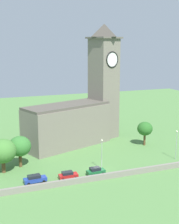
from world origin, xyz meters
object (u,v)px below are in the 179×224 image
at_px(tree_riverside_east, 145,129).
at_px(tree_churchyard, 3,151).
at_px(streetlamp_west_mid, 102,150).
at_px(streetlamp_central, 177,140).
at_px(tree_riverside_west, 20,146).
at_px(car_green, 96,171).
at_px(car_red, 68,175).
at_px(church, 81,108).
at_px(car_blue, 35,179).

xyz_separation_m(tree_riverside_east, tree_churchyard, (-40.62, -6.22, 0.19)).
height_order(streetlamp_west_mid, tree_riverside_east, streetlamp_west_mid).
xyz_separation_m(streetlamp_central, tree_riverside_west, (-37.81, 9.09, 0.12)).
bearing_deg(car_green, tree_riverside_west, 143.07).
bearing_deg(tree_churchyard, car_red, -34.30).
bearing_deg(streetlamp_west_mid, streetlamp_central, -0.89).
bearing_deg(tree_riverside_east, tree_churchyard, -171.30).
bearing_deg(tree_riverside_east, church, 148.78).
bearing_deg(church, tree_riverside_west, -146.24).
relative_size(streetlamp_west_mid, tree_riverside_west, 0.98).
bearing_deg(tree_riverside_west, car_red, -51.94).
bearing_deg(car_blue, car_red, -3.52).
relative_size(car_red, tree_riverside_west, 0.55).
relative_size(car_green, tree_riverside_east, 0.61).
height_order(tree_churchyard, tree_riverside_west, tree_churchyard).
bearing_deg(tree_riverside_west, car_blue, -82.92).
xyz_separation_m(car_blue, streetlamp_west_mid, (16.08, 1.63, 3.99)).
relative_size(church, car_red, 8.32).
bearing_deg(tree_riverside_west, church, 33.76).
xyz_separation_m(car_red, tree_riverside_west, (-8.49, 10.85, 4.28)).
bearing_deg(car_red, tree_churchyard, 145.70).
bearing_deg(car_blue, streetlamp_central, 2.06).
height_order(car_red, streetlamp_west_mid, streetlamp_west_mid).
distance_m(church, car_blue, 32.24).
height_order(car_red, car_green, car_green).
relative_size(church, car_green, 8.27).
height_order(streetlamp_west_mid, tree_churchyard, tree_churchyard).
height_order(car_blue, streetlamp_central, streetlamp_central).
relative_size(tree_churchyard, tree_riverside_west, 1.05).
height_order(car_blue, car_red, car_blue).
bearing_deg(streetlamp_central, streetlamp_west_mid, 179.11).
bearing_deg(streetlamp_central, car_red, -176.57).
distance_m(car_red, tree_riverside_west, 14.43).
distance_m(church, tree_riverside_east, 19.45).
relative_size(car_red, tree_riverside_east, 0.60).
bearing_deg(tree_churchyard, car_blue, -56.27).
xyz_separation_m(streetlamp_west_mid, tree_riverside_west, (-17.37, 8.77, 0.22)).
xyz_separation_m(church, tree_riverside_east, (15.95, -9.67, -5.51)).
height_order(car_blue, tree_riverside_east, tree_riverside_east).
distance_m(streetlamp_central, tree_churchyard, 42.56).
bearing_deg(car_green, tree_riverside_east, 35.17).
xyz_separation_m(church, car_blue, (-19.18, -24.09, -9.53)).
relative_size(church, tree_riverside_east, 5.00).
relative_size(church, tree_churchyard, 4.40).
distance_m(car_blue, streetlamp_west_mid, 16.64).
xyz_separation_m(car_blue, car_green, (13.57, -0.77, 0.02)).
distance_m(church, tree_churchyard, 29.81).
xyz_separation_m(car_blue, streetlamp_central, (36.52, 1.31, 4.08)).
xyz_separation_m(car_green, streetlamp_central, (22.94, 2.08, 4.07)).
bearing_deg(tree_churchyard, streetlamp_west_mid, -16.97).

